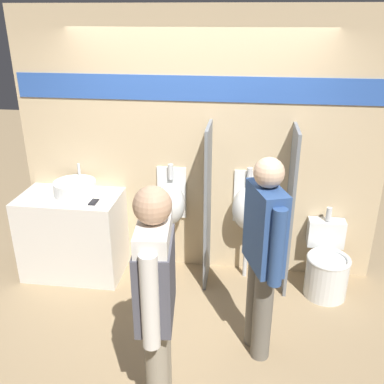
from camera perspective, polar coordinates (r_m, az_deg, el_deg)
ground_plane at (r=4.42m, az=-0.30°, el=-13.50°), size 16.00×16.00×0.00m
display_wall at (r=4.34m, az=0.75°, el=5.97°), size 3.68×0.07×2.70m
sink_counter at (r=4.72m, az=-15.52°, el=-5.51°), size 1.02×0.61×0.89m
sink_basin at (r=4.53m, az=-15.33°, el=0.56°), size 0.43×0.43×0.28m
cell_phone at (r=4.31m, az=-12.98°, el=-1.31°), size 0.07×0.14×0.01m
divider_near_counter at (r=4.27m, az=2.09°, el=-1.98°), size 0.03×0.48×1.66m
divider_mid at (r=4.28m, az=12.87°, el=-2.52°), size 0.03×0.48×1.66m
urinal_near_counter at (r=4.42m, az=-2.99°, el=-1.59°), size 0.32×0.31×1.19m
urinal_far at (r=4.35m, az=7.47°, el=-2.15°), size 0.32×0.31×1.19m
toilet at (r=4.51m, az=17.49°, el=-9.58°), size 0.42×0.59×0.83m
person_in_vest at (r=2.74m, az=-4.82°, el=-13.46°), size 0.26×0.60×1.73m
person_with_lanyard at (r=3.33m, az=9.45°, el=-7.92°), size 0.32×0.56×1.69m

